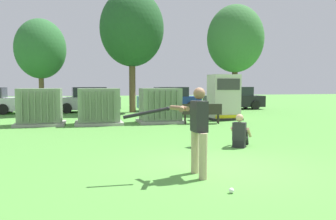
% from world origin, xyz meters
% --- Properties ---
extents(ground_plane, '(96.00, 96.00, 0.00)m').
position_xyz_m(ground_plane, '(0.00, 0.00, 0.00)').
color(ground_plane, '#51933D').
extents(transformer_west, '(2.10, 1.70, 1.62)m').
position_xyz_m(transformer_west, '(-4.70, 9.09, 0.79)').
color(transformer_west, '#9E9B93').
rests_on(transformer_west, ground).
extents(transformer_mid_west, '(2.10, 1.70, 1.62)m').
position_xyz_m(transformer_mid_west, '(-2.18, 8.82, 0.79)').
color(transformer_mid_west, '#9E9B93').
rests_on(transformer_mid_west, ground).
extents(transformer_mid_east, '(2.10, 1.70, 1.62)m').
position_xyz_m(transformer_mid_east, '(0.67, 8.86, 0.79)').
color(transformer_mid_east, '#9E9B93').
rests_on(transformer_mid_east, ground).
extents(generator_enclosure, '(1.60, 1.40, 2.30)m').
position_xyz_m(generator_enclosure, '(4.14, 9.49, 1.14)').
color(generator_enclosure, '#262626').
rests_on(generator_enclosure, ground).
extents(park_bench, '(1.84, 0.73, 0.92)m').
position_xyz_m(park_bench, '(2.42, 7.92, 0.54)').
color(park_bench, '#2D2823').
rests_on(park_bench, ground).
extents(batter, '(1.60, 0.72, 1.74)m').
position_xyz_m(batter, '(-0.65, -0.57, 0.98)').
color(batter, tan).
rests_on(batter, ground).
extents(sports_ball, '(0.09, 0.09, 0.09)m').
position_xyz_m(sports_ball, '(-0.41, -1.72, 0.04)').
color(sports_ball, white).
rests_on(sports_ball, ground).
extents(seated_spectator, '(0.71, 0.77, 0.96)m').
position_xyz_m(seated_spectator, '(1.57, 2.14, 0.38)').
color(seated_spectator, black).
rests_on(seated_spectator, ground).
extents(backpack, '(0.37, 0.38, 0.44)m').
position_xyz_m(backpack, '(0.36, 2.37, 0.21)').
color(backpack, '#264C8C').
rests_on(backpack, ground).
extents(tree_left, '(2.96, 2.96, 5.66)m').
position_xyz_m(tree_left, '(-5.30, 14.76, 3.88)').
color(tree_left, brown).
rests_on(tree_left, ground).
extents(tree_center_left, '(4.07, 4.07, 7.77)m').
position_xyz_m(tree_center_left, '(0.19, 15.13, 5.33)').
color(tree_center_left, brown).
rests_on(tree_center_left, ground).
extents(tree_center_right, '(3.53, 3.53, 6.74)m').
position_xyz_m(tree_center_right, '(6.41, 13.16, 4.62)').
color(tree_center_right, '#4C3828').
rests_on(tree_center_right, ground).
extents(parked_car_left_of_center, '(4.33, 2.19, 1.62)m').
position_xyz_m(parked_car_left_of_center, '(-2.65, 16.21, 0.75)').
color(parked_car_left_of_center, '#B2B2B7').
rests_on(parked_car_left_of_center, ground).
extents(parked_car_right_of_center, '(4.25, 2.01, 1.62)m').
position_xyz_m(parked_car_right_of_center, '(2.85, 15.94, 0.75)').
color(parked_car_right_of_center, navy).
rests_on(parked_car_right_of_center, ground).
extents(parked_car_rightmost, '(4.25, 2.02, 1.62)m').
position_xyz_m(parked_car_rightmost, '(7.79, 16.24, 0.75)').
color(parked_car_rightmost, black).
rests_on(parked_car_rightmost, ground).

